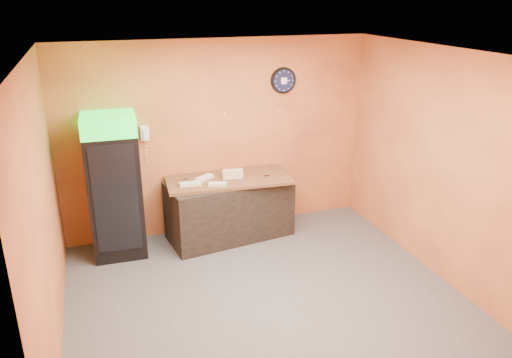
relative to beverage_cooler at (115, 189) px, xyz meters
name	(u,v)px	position (x,y,z in m)	size (l,w,h in m)	color
floor	(264,295)	(1.52, -1.61, -0.94)	(4.50, 4.50, 0.00)	#47474C
back_wall	(218,138)	(1.52, 0.39, 0.46)	(4.50, 0.02, 2.80)	orange
left_wall	(43,212)	(-0.73, -1.61, 0.46)	(0.02, 4.00, 2.80)	orange
right_wall	(437,164)	(3.77, -1.61, 0.46)	(0.02, 4.00, 2.80)	orange
ceiling	(265,54)	(1.52, -1.61, 1.86)	(4.50, 4.00, 0.02)	white
beverage_cooler	(115,189)	(0.00, 0.00, 0.00)	(0.70, 0.71, 1.93)	black
prep_counter	(230,209)	(1.56, 0.01, -0.51)	(1.74, 0.78, 0.87)	black
wall_clock	(283,80)	(2.50, 0.36, 1.24)	(0.38, 0.06, 0.38)	black
wall_phone	(145,133)	(0.47, 0.34, 0.63)	(0.11, 0.10, 0.20)	white
butcher_paper	(229,179)	(1.56, 0.01, -0.05)	(1.76, 0.79, 0.04)	brown
sub_roll_stack	(233,174)	(1.61, -0.02, 0.03)	(0.30, 0.13, 0.12)	beige
wrapped_sandwich_left	(190,184)	(0.98, -0.11, -0.01)	(0.29, 0.12, 0.04)	silver
wrapped_sandwich_mid	(217,184)	(1.33, -0.22, -0.01)	(0.25, 0.10, 0.04)	silver
wrapped_sandwich_right	(204,178)	(1.22, 0.06, -0.01)	(0.28, 0.11, 0.04)	silver
kitchen_tool	(233,175)	(1.62, 0.02, 0.00)	(0.06, 0.06, 0.06)	silver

